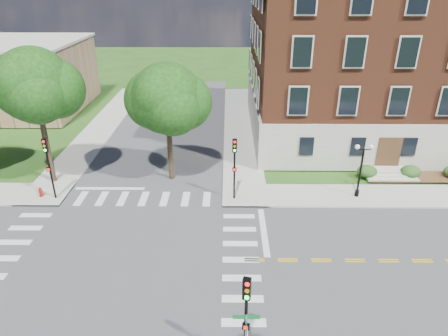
{
  "coord_description": "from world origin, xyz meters",
  "views": [
    {
      "loc": [
        6.38,
        -19.09,
        15.24
      ],
      "look_at": [
        6.13,
        6.04,
        3.2
      ],
      "focal_mm": 32.0,
      "sensor_mm": 36.0,
      "label": 1
    }
  ],
  "objects_px": {
    "traffic_signal_se": "(246,313)",
    "fire_hydrant": "(41,192)",
    "street_sign_pole": "(246,332)",
    "traffic_signal_nw": "(48,161)",
    "twin_lamp_west": "(361,168)",
    "traffic_signal_ne": "(235,161)"
  },
  "relations": [
    {
      "from": "street_sign_pole",
      "to": "twin_lamp_west",
      "type": "bearing_deg",
      "value": 58.81
    },
    {
      "from": "traffic_signal_nw",
      "to": "fire_hydrant",
      "type": "height_order",
      "value": "traffic_signal_nw"
    },
    {
      "from": "street_sign_pole",
      "to": "traffic_signal_ne",
      "type": "bearing_deg",
      "value": 91.07
    },
    {
      "from": "street_sign_pole",
      "to": "fire_hydrant",
      "type": "xyz_separation_m",
      "value": [
        -14.99,
        14.75,
        -1.84
      ]
    },
    {
      "from": "traffic_signal_se",
      "to": "fire_hydrant",
      "type": "relative_size",
      "value": 6.4
    },
    {
      "from": "traffic_signal_se",
      "to": "fire_hydrant",
      "type": "height_order",
      "value": "traffic_signal_se"
    },
    {
      "from": "traffic_signal_ne",
      "to": "twin_lamp_west",
      "type": "distance_m",
      "value": 9.42
    },
    {
      "from": "fire_hydrant",
      "to": "street_sign_pole",
      "type": "bearing_deg",
      "value": -44.55
    },
    {
      "from": "traffic_signal_se",
      "to": "traffic_signal_ne",
      "type": "distance_m",
      "value": 14.46
    },
    {
      "from": "traffic_signal_se",
      "to": "street_sign_pole",
      "type": "distance_m",
      "value": 0.89
    },
    {
      "from": "street_sign_pole",
      "to": "traffic_signal_se",
      "type": "bearing_deg",
      "value": 95.74
    },
    {
      "from": "traffic_signal_ne",
      "to": "street_sign_pole",
      "type": "relative_size",
      "value": 1.55
    },
    {
      "from": "twin_lamp_west",
      "to": "street_sign_pole",
      "type": "distance_m",
      "value": 17.59
    },
    {
      "from": "traffic_signal_ne",
      "to": "street_sign_pole",
      "type": "distance_m",
      "value": 14.63
    },
    {
      "from": "traffic_signal_se",
      "to": "twin_lamp_west",
      "type": "distance_m",
      "value": 17.49
    },
    {
      "from": "traffic_signal_ne",
      "to": "traffic_signal_nw",
      "type": "relative_size",
      "value": 1.0
    },
    {
      "from": "traffic_signal_nw",
      "to": "street_sign_pole",
      "type": "height_order",
      "value": "traffic_signal_nw"
    },
    {
      "from": "traffic_signal_se",
      "to": "fire_hydrant",
      "type": "distance_m",
      "value": 21.09
    },
    {
      "from": "traffic_signal_ne",
      "to": "fire_hydrant",
      "type": "relative_size",
      "value": 6.4
    },
    {
      "from": "traffic_signal_ne",
      "to": "traffic_signal_nw",
      "type": "bearing_deg",
      "value": -179.67
    },
    {
      "from": "traffic_signal_nw",
      "to": "fire_hydrant",
      "type": "bearing_deg",
      "value": 168.79
    },
    {
      "from": "traffic_signal_ne",
      "to": "street_sign_pole",
      "type": "bearing_deg",
      "value": -88.93
    }
  ]
}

